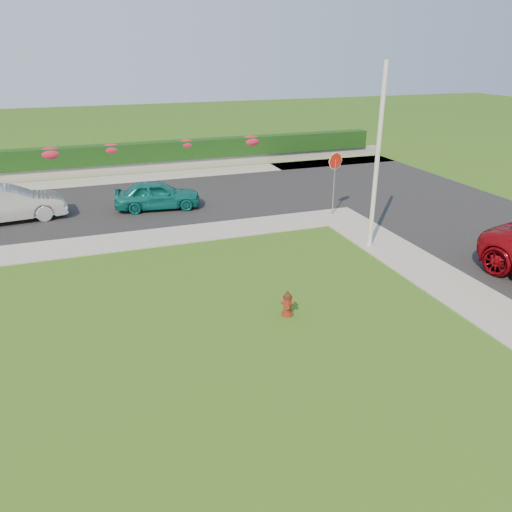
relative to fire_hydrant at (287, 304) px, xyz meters
name	(u,v)px	position (x,y,z in m)	size (l,w,h in m)	color
ground	(257,359)	(-1.50, -1.70, -0.35)	(120.00, 120.00, 0.00)	black
street_far	(48,211)	(-6.50, 12.30, -0.33)	(26.00, 8.00, 0.04)	black
sidewalk_far	(14,254)	(-7.50, 7.30, -0.33)	(24.00, 2.00, 0.04)	gray
curb_corner	(338,216)	(5.50, 7.30, -0.33)	(2.00, 2.00, 0.04)	gray
sidewalk_beyond	(127,179)	(-2.50, 17.30, -0.33)	(34.00, 2.00, 0.04)	gray
retaining_wall	(124,168)	(-2.50, 18.80, -0.05)	(34.00, 0.40, 0.60)	gray
hedge	(122,153)	(-2.50, 18.90, 0.80)	(32.00, 0.90, 1.10)	black
fire_hydrant	(287,304)	(0.00, 0.00, 0.00)	(0.38, 0.36, 0.73)	#571E0D
sedan_teal	(157,195)	(-1.75, 11.02, 0.34)	(1.53, 3.81, 1.30)	#0C6261
sedan_silver	(9,204)	(-7.91, 11.32, 0.43)	(1.57, 4.50, 1.48)	#B0B1B8
utility_pole	(377,160)	(4.89, 3.76, 2.89)	(0.16, 0.16, 6.48)	silver
stop_sign	(335,168)	(5.38, 7.65, 1.72)	(0.73, 0.21, 2.77)	slate
flower_clump_c	(51,154)	(-6.35, 18.80, 1.07)	(1.43, 0.92, 0.72)	#C12140
flower_clump_d	(111,149)	(-3.09, 18.80, 1.10)	(1.27, 0.82, 0.64)	#C12140
flower_clump_e	(186,145)	(1.30, 18.80, 1.11)	(1.23, 0.79, 0.61)	#C12140
flower_clump_f	(251,141)	(5.40, 18.80, 1.07)	(1.40, 0.90, 0.70)	#C12140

